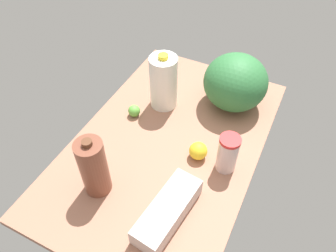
# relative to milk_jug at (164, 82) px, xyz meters

# --- Properties ---
(countertop) EXTENTS (1.20, 0.76, 0.03)m
(countertop) POSITION_rel_milk_jug_xyz_m (-0.21, -0.13, -0.15)
(countertop) COLOR #9F6851
(countertop) RESTS_ON ground
(milk_jug) EXTENTS (0.13, 0.13, 0.28)m
(milk_jug) POSITION_rel_milk_jug_xyz_m (0.00, 0.00, 0.00)
(milk_jug) COLOR white
(milk_jug) RESTS_ON countertop
(chocolate_milk_jug) EXTENTS (0.10, 0.10, 0.27)m
(chocolate_milk_jug) POSITION_rel_milk_jug_xyz_m (-0.54, 0.01, -0.00)
(chocolate_milk_jug) COLOR brown
(chocolate_milk_jug) RESTS_ON countertop
(tumbler_cup) EXTENTS (0.08, 0.08, 0.17)m
(tumbler_cup) POSITION_rel_milk_jug_xyz_m (-0.23, -0.39, -0.05)
(tumbler_cup) COLOR beige
(tumbler_cup) RESTS_ON countertop
(egg_carton) EXTENTS (0.32, 0.14, 0.07)m
(egg_carton) POSITION_rel_milk_jug_xyz_m (-0.53, -0.28, -0.09)
(egg_carton) COLOR beige
(egg_carton) RESTS_ON countertop
(watermelon) EXTENTS (0.29, 0.29, 0.26)m
(watermelon) POSITION_rel_milk_jug_xyz_m (0.15, -0.29, -0.00)
(watermelon) COLOR #30723B
(watermelon) RESTS_ON countertop
(lime_near_front) EXTENTS (0.06, 0.06, 0.06)m
(lime_near_front) POSITION_rel_milk_jug_xyz_m (-0.13, 0.09, -0.10)
(lime_near_front) COLOR #60B041
(lime_near_front) RESTS_ON countertop
(lemon_far_back) EXTENTS (0.08, 0.08, 0.08)m
(lemon_far_back) POSITION_rel_milk_jug_xyz_m (-0.23, -0.27, -0.09)
(lemon_far_back) COLOR yellow
(lemon_far_back) RESTS_ON countertop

